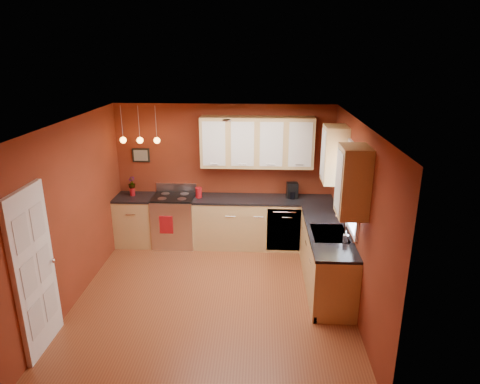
{
  "coord_description": "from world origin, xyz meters",
  "views": [
    {
      "loc": [
        0.67,
        -5.54,
        3.51
      ],
      "look_at": [
        0.34,
        1.0,
        1.32
      ],
      "focal_mm": 32.0,
      "sensor_mm": 36.0,
      "label": 1
    }
  ],
  "objects_px": {
    "red_canister": "(199,193)",
    "coffee_maker": "(292,191)",
    "sink": "(329,235)",
    "gas_range": "(175,220)",
    "soap_pump": "(346,237)"
  },
  "relations": [
    {
      "from": "sink",
      "to": "red_canister",
      "type": "xyz_separation_m",
      "value": [
        -2.15,
        1.49,
        0.12
      ]
    },
    {
      "from": "sink",
      "to": "coffee_maker",
      "type": "relative_size",
      "value": 2.47
    },
    {
      "from": "red_canister",
      "to": "soap_pump",
      "type": "xyz_separation_m",
      "value": [
        2.33,
        -1.8,
        -0.01
      ]
    },
    {
      "from": "soap_pump",
      "to": "gas_range",
      "type": "bearing_deg",
      "value": 147.08
    },
    {
      "from": "sink",
      "to": "gas_range",
      "type": "bearing_deg",
      "value": 150.22
    },
    {
      "from": "gas_range",
      "to": "soap_pump",
      "type": "xyz_separation_m",
      "value": [
        2.8,
        -1.81,
        0.54
      ]
    },
    {
      "from": "gas_range",
      "to": "sink",
      "type": "bearing_deg",
      "value": -29.78
    },
    {
      "from": "red_canister",
      "to": "coffee_maker",
      "type": "distance_m",
      "value": 1.7
    },
    {
      "from": "gas_range",
      "to": "coffee_maker",
      "type": "bearing_deg",
      "value": 1.57
    },
    {
      "from": "coffee_maker",
      "to": "soap_pump",
      "type": "bearing_deg",
      "value": -76.53
    },
    {
      "from": "gas_range",
      "to": "soap_pump",
      "type": "bearing_deg",
      "value": -32.92
    },
    {
      "from": "gas_range",
      "to": "soap_pump",
      "type": "height_order",
      "value": "same"
    },
    {
      "from": "coffee_maker",
      "to": "soap_pump",
      "type": "height_order",
      "value": "coffee_maker"
    },
    {
      "from": "gas_range",
      "to": "coffee_maker",
      "type": "relative_size",
      "value": 3.92
    },
    {
      "from": "coffee_maker",
      "to": "soap_pump",
      "type": "distance_m",
      "value": 1.97
    }
  ]
}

